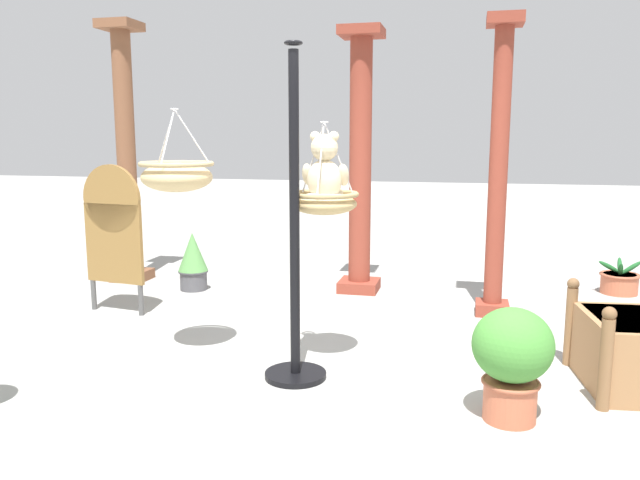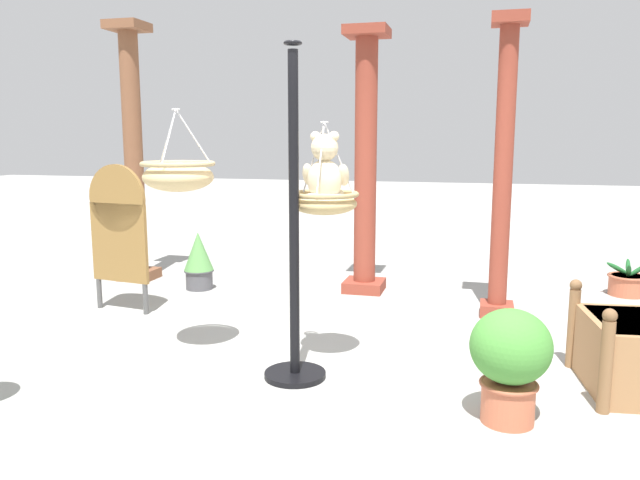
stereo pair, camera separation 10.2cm
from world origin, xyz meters
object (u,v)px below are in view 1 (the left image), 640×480
object	(u,v)px
teddy_bear	(325,172)
greenhouse_pillar_right	(360,168)
greenhouse_pillar_far_back	(498,175)
potted_plant_bushy_green	(193,261)
potted_plant_small_succulent	(512,357)
greenhouse_pillar_left	(126,159)
hanging_basket_with_teddy	(324,201)
hanging_basket_left_high	(177,175)
potted_plant_flowering_red	(619,281)
display_sign_board	(113,226)
display_pole_central	(295,281)

from	to	relation	value
teddy_bear	greenhouse_pillar_right	size ratio (longest dim) A/B	0.18
greenhouse_pillar_far_back	potted_plant_bushy_green	size ratio (longest dim) A/B	4.29
teddy_bear	potted_plant_small_succulent	bearing A→B (deg)	-25.67
greenhouse_pillar_left	hanging_basket_with_teddy	bearing A→B (deg)	-38.02
hanging_basket_left_high	greenhouse_pillar_left	distance (m)	3.01
potted_plant_flowering_red	display_sign_board	bearing A→B (deg)	-158.52
greenhouse_pillar_far_back	potted_plant_small_succulent	size ratio (longest dim) A/B	4.00
potted_plant_bushy_green	potted_plant_small_succulent	bearing A→B (deg)	-38.43
potted_plant_small_succulent	teddy_bear	bearing A→B (deg)	154.33
greenhouse_pillar_left	greenhouse_pillar_right	bearing A→B (deg)	2.42
hanging_basket_left_high	potted_plant_bushy_green	xyz separation A→B (m)	(-0.90, 2.13, -1.09)
hanging_basket_left_high	potted_plant_small_succulent	xyz separation A→B (m)	(2.37, -0.47, -1.02)
greenhouse_pillar_left	potted_plant_small_succulent	size ratio (longest dim) A/B	4.29
teddy_bear	potted_plant_bushy_green	distance (m)	3.01
hanging_basket_with_teddy	greenhouse_pillar_left	distance (m)	3.69
hanging_basket_left_high	potted_plant_small_succulent	distance (m)	2.62
greenhouse_pillar_far_back	hanging_basket_left_high	bearing A→B (deg)	-141.15
display_sign_board	potted_plant_small_succulent	bearing A→B (deg)	-23.51
teddy_bear	display_sign_board	size ratio (longest dim) A/B	0.34
potted_plant_small_succulent	greenhouse_pillar_far_back	bearing A→B (deg)	90.66
potted_plant_small_succulent	display_sign_board	distance (m)	3.96
potted_plant_bushy_green	display_sign_board	size ratio (longest dim) A/B	0.45
display_pole_central	potted_plant_flowering_red	bearing A→B (deg)	48.53
hanging_basket_with_teddy	potted_plant_flowering_red	distance (m)	4.10
hanging_basket_left_high	potted_plant_small_succulent	world-z (taller)	hanging_basket_left_high
greenhouse_pillar_right	teddy_bear	bearing A→B (deg)	-86.35
display_pole_central	display_sign_board	world-z (taller)	display_pole_central
greenhouse_pillar_far_back	potted_plant_bushy_green	distance (m)	3.41
display_pole_central	teddy_bear	xyz separation A→B (m)	(0.15, 0.27, 0.75)
display_pole_central	hanging_basket_with_teddy	world-z (taller)	display_pole_central
potted_plant_small_succulent	display_sign_board	xyz separation A→B (m)	(-3.61, 1.57, 0.46)
display_pole_central	hanging_basket_with_teddy	size ratio (longest dim) A/B	3.52
hanging_basket_with_teddy	potted_plant_flowering_red	xyz separation A→B (m)	(2.65, 2.92, -1.10)
hanging_basket_with_teddy	potted_plant_small_succulent	distance (m)	1.66
potted_plant_flowering_red	potted_plant_small_succulent	bearing A→B (deg)	-111.10
display_pole_central	greenhouse_pillar_far_back	world-z (taller)	greenhouse_pillar_far_back
teddy_bear	display_sign_board	bearing A→B (deg)	157.73
display_sign_board	potted_plant_bushy_green	bearing A→B (deg)	71.78
potted_plant_flowering_red	hanging_basket_left_high	bearing A→B (deg)	-140.67
greenhouse_pillar_left	display_sign_board	size ratio (longest dim) A/B	2.07
potted_plant_flowering_red	potted_plant_bushy_green	world-z (taller)	potted_plant_bushy_green
hanging_basket_with_teddy	hanging_basket_left_high	world-z (taller)	hanging_basket_left_high
display_pole_central	potted_plant_small_succulent	xyz separation A→B (m)	(1.44, -0.35, -0.31)
display_pole_central	hanging_basket_left_high	bearing A→B (deg)	172.74
display_pole_central	display_sign_board	xyz separation A→B (m)	(-2.16, 1.22, 0.15)
greenhouse_pillar_far_back	display_sign_board	size ratio (longest dim) A/B	1.93
greenhouse_pillar_left	potted_plant_small_succulent	world-z (taller)	greenhouse_pillar_left
hanging_basket_with_teddy	display_sign_board	distance (m)	2.54
greenhouse_pillar_left	potted_plant_small_succulent	bearing A→B (deg)	-34.34
greenhouse_pillar_far_back	potted_plant_small_succulent	distance (m)	2.54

